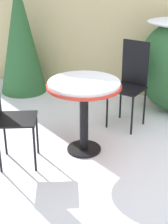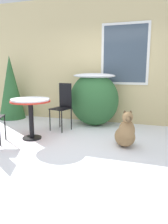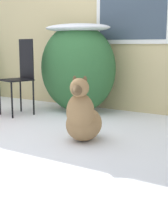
{
  "view_description": "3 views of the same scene",
  "coord_description": "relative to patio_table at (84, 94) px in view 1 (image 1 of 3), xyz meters",
  "views": [
    {
      "loc": [
        0.09,
        -2.87,
        1.96
      ],
      "look_at": [
        -1.01,
        0.29,
        0.47
      ],
      "focal_mm": 55.0,
      "sensor_mm": 36.0,
      "label": 1
    },
    {
      "loc": [
        1.33,
        -3.4,
        1.38
      ],
      "look_at": [
        0.0,
        0.6,
        0.55
      ],
      "focal_mm": 35.0,
      "sensor_mm": 36.0,
      "label": 2
    },
    {
      "loc": [
        2.75,
        -2.46,
        0.98
      ],
      "look_at": [
        0.83,
        0.45,
        0.3
      ],
      "focal_mm": 55.0,
      "sensor_mm": 36.0,
      "label": 3
    }
  ],
  "objects": [
    {
      "name": "evergreen_bush",
      "position": [
        -1.54,
        1.48,
        0.2
      ],
      "size": [
        0.72,
        0.72,
        1.75
      ],
      "color": "#2D6033",
      "rests_on": "ground_plane"
    },
    {
      "name": "patio_table",
      "position": [
        0.0,
        0.0,
        0.0
      ],
      "size": [
        0.78,
        0.78,
        0.81
      ],
      "color": "black",
      "rests_on": "ground_plane"
    },
    {
      "name": "patio_chair_near_table",
      "position": [
        0.32,
        0.83,
        -0.09
      ],
      "size": [
        0.47,
        0.47,
        1.07
      ],
      "rotation": [
        0.0,
        0.0,
        -0.26
      ],
      "color": "black",
      "rests_on": "ground_plane"
    },
    {
      "name": "patio_chair_far_side",
      "position": [
        -0.62,
        -0.49,
        -0.09
      ],
      "size": [
        0.5,
        0.5,
        1.07
      ],
      "rotation": [
        0.0,
        0.0,
        1.96
      ],
      "color": "black",
      "rests_on": "ground_plane"
    }
  ]
}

